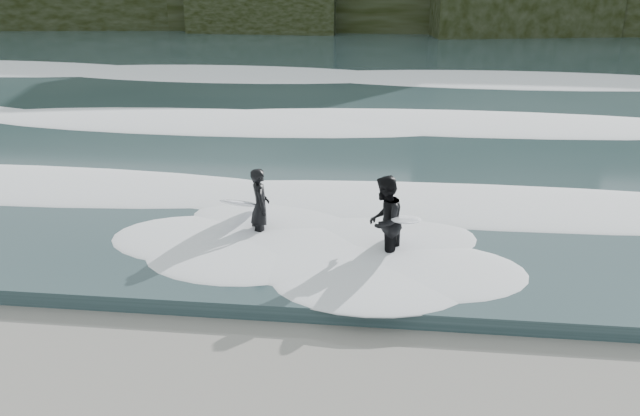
# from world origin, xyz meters

# --- Properties ---
(sea) EXTENTS (90.00, 52.00, 0.30)m
(sea) POSITION_xyz_m (0.00, 29.00, 0.15)
(sea) COLOR #293D40
(sea) RESTS_ON ground
(foam_near) EXTENTS (60.00, 3.20, 0.20)m
(foam_near) POSITION_xyz_m (0.00, 9.00, 0.40)
(foam_near) COLOR white
(foam_near) RESTS_ON sea
(foam_mid) EXTENTS (60.00, 4.00, 0.24)m
(foam_mid) POSITION_xyz_m (0.00, 16.00, 0.42)
(foam_mid) COLOR white
(foam_mid) RESTS_ON sea
(foam_far) EXTENTS (60.00, 4.80, 0.30)m
(foam_far) POSITION_xyz_m (0.00, 25.00, 0.45)
(foam_far) COLOR white
(foam_far) RESTS_ON sea
(surfer_left) EXTENTS (1.08, 2.19, 1.66)m
(surfer_left) POSITION_xyz_m (-1.24, 6.31, 0.84)
(surfer_left) COLOR black
(surfer_left) RESTS_ON ground
(surfer_right) EXTENTS (1.22, 2.14, 1.84)m
(surfer_right) POSITION_xyz_m (1.54, 5.50, 0.93)
(surfer_right) COLOR black
(surfer_right) RESTS_ON ground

